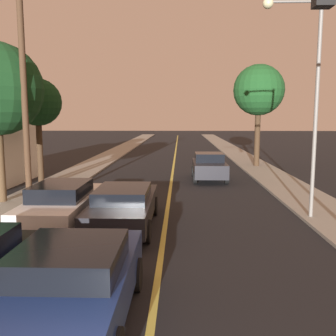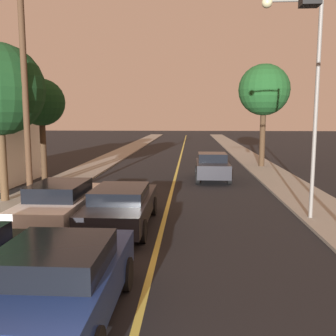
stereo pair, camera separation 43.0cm
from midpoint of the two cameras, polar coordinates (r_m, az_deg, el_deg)
The scene contains 11 objects.
road_surface at distance 38.77m, azimuth 0.81°, elevation 2.29°, with size 9.84×80.00×0.01m.
sidewalk_left at distance 39.37m, azimuth -8.21°, elevation 2.37°, with size 2.50×80.00×0.12m.
sidewalk_right at distance 39.14m, azimuth 9.89°, elevation 2.30°, with size 2.50×80.00×0.12m.
car_near_lane_front at distance 7.17m, azimuth -15.99°, elevation -16.34°, with size 2.11×4.34×1.54m.
car_near_lane_second at distance 12.74m, azimuth -7.70°, elevation -5.67°, with size 2.03×5.17×1.41m.
car_outer_lane_second at distance 13.55m, azimuth -16.58°, elevation -5.11°, with size 2.02×5.19×1.48m.
car_far_oncoming at distance 22.13m, azimuth 5.73°, elevation 0.26°, with size 1.98×4.08×1.61m.
streetlamp_right at distance 14.09m, azimuth 19.21°, elevation 12.53°, with size 2.05×0.36×7.62m.
utility_pole_left at distance 15.79m, azimuth -21.85°, elevation 11.12°, with size 1.60×0.24×8.99m.
tree_left_far at distance 21.21m, azimuth -19.80°, elevation 9.27°, with size 2.49×2.49×5.62m.
tree_right_near at distance 28.34m, azimuth 13.23°, elevation 11.41°, with size 3.67×3.67×7.37m.
Camera 1 is at (0.51, -2.60, 3.71)m, focal length 40.00 mm.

